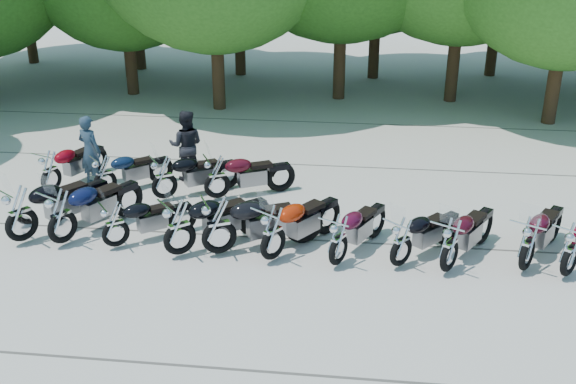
# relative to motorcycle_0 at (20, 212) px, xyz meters

# --- Properties ---
(ground) EXTENTS (90.00, 90.00, 0.00)m
(ground) POSITION_rel_motorcycle_0_xyz_m (5.54, -0.65, -0.72)
(ground) COLOR #A39D93
(ground) RESTS_ON ground
(motorcycle_0) EXTENTS (2.10, 2.55, 1.45)m
(motorcycle_0) POSITION_rel_motorcycle_0_xyz_m (0.00, 0.00, 0.00)
(motorcycle_0) COLOR black
(motorcycle_0) RESTS_ON ground
(motorcycle_1) EXTENTS (1.88, 2.53, 1.40)m
(motorcycle_1) POSITION_rel_motorcycle_0_xyz_m (0.89, 0.02, -0.02)
(motorcycle_1) COLOR black
(motorcycle_1) RESTS_ON ground
(motorcycle_2) EXTENTS (2.01, 1.76, 1.16)m
(motorcycle_2) POSITION_rel_motorcycle_0_xyz_m (2.04, -0.00, -0.14)
(motorcycle_2) COLOR black
(motorcycle_2) RESTS_ON ground
(motorcycle_3) EXTENTS (2.37, 2.20, 1.40)m
(motorcycle_3) POSITION_rel_motorcycle_0_xyz_m (3.46, -0.20, -0.02)
(motorcycle_3) COLOR black
(motorcycle_3) RESTS_ON ground
(motorcycle_4) EXTENTS (2.63, 1.81, 1.44)m
(motorcycle_4) POSITION_rel_motorcycle_0_xyz_m (4.25, -0.07, -0.00)
(motorcycle_4) COLOR black
(motorcycle_4) RESTS_ON ground
(motorcycle_5) EXTENTS (1.97, 2.37, 1.35)m
(motorcycle_5) POSITION_rel_motorcycle_0_xyz_m (5.36, -0.18, -0.05)
(motorcycle_5) COLOR #9E1F05
(motorcycle_5) RESTS_ON ground
(motorcycle_6) EXTENTS (1.61, 2.26, 1.24)m
(motorcycle_6) POSITION_rel_motorcycle_0_xyz_m (6.67, -0.23, -0.10)
(motorcycle_6) COLOR #3D081C
(motorcycle_6) RESTS_ON ground
(motorcycle_7) EXTENTS (1.90, 2.01, 1.20)m
(motorcycle_7) POSITION_rel_motorcycle_0_xyz_m (7.90, -0.14, -0.12)
(motorcycle_7) COLOR black
(motorcycle_7) RESTS_ON ground
(motorcycle_8) EXTENTS (1.77, 2.31, 1.29)m
(motorcycle_8) POSITION_rel_motorcycle_0_xyz_m (8.81, -0.25, -0.08)
(motorcycle_8) COLOR black
(motorcycle_8) RESTS_ON ground
(motorcycle_9) EXTENTS (1.76, 2.33, 1.30)m
(motorcycle_9) POSITION_rel_motorcycle_0_xyz_m (10.32, -0.02, -0.08)
(motorcycle_9) COLOR #380714
(motorcycle_9) RESTS_ON ground
(motorcycle_10) EXTENTS (1.92, 2.22, 1.28)m
(motorcycle_10) POSITION_rel_motorcycle_0_xyz_m (11.08, -0.16, -0.08)
(motorcycle_10) COLOR maroon
(motorcycle_10) RESTS_ON ground
(motorcycle_11) EXTENTS (1.44, 2.29, 1.24)m
(motorcycle_11) POSITION_rel_motorcycle_0_xyz_m (-0.57, 2.64, -0.10)
(motorcycle_11) COLOR maroon
(motorcycle_11) RESTS_ON ground
(motorcycle_12) EXTENTS (1.96, 1.85, 1.17)m
(motorcycle_12) POSITION_rel_motorcycle_0_xyz_m (0.81, 2.66, -0.14)
(motorcycle_12) COLOR black
(motorcycle_12) RESTS_ON ground
(motorcycle_13) EXTENTS (2.25, 1.84, 1.27)m
(motorcycle_13) POSITION_rel_motorcycle_0_xyz_m (2.35, 2.53, -0.09)
(motorcycle_13) COLOR black
(motorcycle_13) RESTS_ON ground
(motorcycle_14) EXTENTS (2.33, 1.64, 1.28)m
(motorcycle_14) POSITION_rel_motorcycle_0_xyz_m (3.61, 2.70, -0.08)
(motorcycle_14) COLOR #3D0812
(motorcycle_14) RESTS_ON ground
(rider_0) EXTENTS (0.79, 0.67, 1.84)m
(rider_0) POSITION_rel_motorcycle_0_xyz_m (0.22, 3.32, 0.20)
(rider_0) COLOR #1F3141
(rider_0) RESTS_ON ground
(rider_1) EXTENTS (0.96, 0.78, 1.86)m
(rider_1) POSITION_rel_motorcycle_0_xyz_m (2.54, 3.97, 0.21)
(rider_1) COLOR black
(rider_1) RESTS_ON ground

